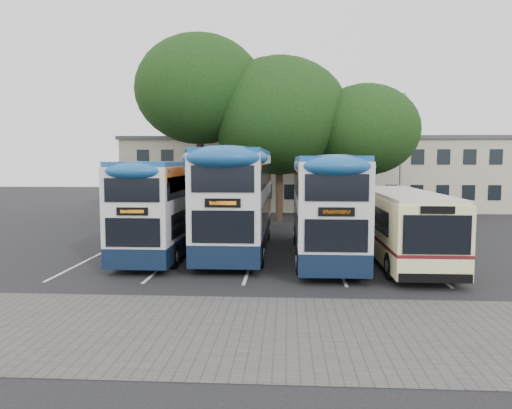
{
  "coord_description": "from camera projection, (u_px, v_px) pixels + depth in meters",
  "views": [
    {
      "loc": [
        -2.29,
        -17.11,
        4.27
      ],
      "look_at": [
        -3.65,
        5.0,
        2.28
      ],
      "focal_mm": 35.0,
      "sensor_mm": 36.0,
      "label": 1
    }
  ],
  "objects": [
    {
      "name": "depot_building",
      "position": [
        313.0,
        173.0,
        43.8
      ],
      "size": [
        32.4,
        8.4,
        6.2
      ],
      "color": "#B9B095",
      "rests_on": "ground"
    },
    {
      "name": "tree_right",
      "position": [
        365.0,
        130.0,
        33.61
      ],
      "size": [
        7.24,
        7.24,
        9.37
      ],
      "color": "black",
      "rests_on": "ground"
    },
    {
      "name": "ground",
      "position": [
        352.0,
        284.0,
        17.25
      ],
      "size": [
        120.0,
        120.0,
        0.0
      ],
      "primitive_type": "plane",
      "color": "black",
      "rests_on": "ground"
    },
    {
      "name": "bus_dd_mid",
      "position": [
        238.0,
        195.0,
        23.44
      ],
      "size": [
        2.75,
        11.33,
        4.72
      ],
      "color": "#0D1B32",
      "rests_on": "ground"
    },
    {
      "name": "bus_dd_left",
      "position": [
        166.0,
        203.0,
        22.87
      ],
      "size": [
        2.44,
        10.07,
        4.2
      ],
      "color": "#0D1B32",
      "rests_on": "ground"
    },
    {
      "name": "tree_left",
      "position": [
        200.0,
        90.0,
        34.49
      ],
      "size": [
        8.88,
        8.88,
        12.9
      ],
      "color": "black",
      "rests_on": "ground"
    },
    {
      "name": "tree_mid",
      "position": [
        280.0,
        116.0,
        34.47
      ],
      "size": [
        9.55,
        9.55,
        11.36
      ],
      "color": "black",
      "rests_on": "ground"
    },
    {
      "name": "lamp_post",
      "position": [
        401.0,
        149.0,
        36.28
      ],
      "size": [
        0.25,
        1.05,
        9.06
      ],
      "color": "gray",
      "rests_on": "ground"
    },
    {
      "name": "bus_single",
      "position": [
        401.0,
        222.0,
        21.02
      ],
      "size": [
        2.52,
        9.88,
        2.95
      ],
      "color": "#FFF7AA",
      "rests_on": "ground"
    },
    {
      "name": "bay_lines",
      "position": [
        254.0,
        255.0,
        22.45
      ],
      "size": [
        14.12,
        11.0,
        0.01
      ],
      "color": "silver",
      "rests_on": "ground"
    },
    {
      "name": "paving_strip",
      "position": [
        297.0,
        332.0,
        12.4
      ],
      "size": [
        40.0,
        6.0,
        0.01
      ],
      "primitive_type": "cube",
      "color": "#595654",
      "rests_on": "ground"
    },
    {
      "name": "bus_dd_right",
      "position": [
        324.0,
        202.0,
        21.81
      ],
      "size": [
        2.56,
        10.58,
        4.41
      ],
      "color": "#0D1B32",
      "rests_on": "ground"
    }
  ]
}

